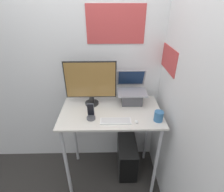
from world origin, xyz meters
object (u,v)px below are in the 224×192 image
at_px(laptop, 132,94).
at_px(cell_phone, 91,115).
at_px(mouse, 136,122).
at_px(monitor, 91,83).
at_px(keyboard, 116,121).
at_px(computer_tower, 127,157).

height_order(laptop, cell_phone, laptop).
relative_size(laptop, mouse, 6.80).
distance_m(monitor, keyboard, 0.49).
distance_m(cell_phone, computer_tower, 0.96).
distance_m(monitor, computer_tower, 1.14).
xyz_separation_m(mouse, computer_tower, (-0.03, 0.30, -0.81)).
bearing_deg(monitor, keyboard, -52.74).
relative_size(laptop, cell_phone, 1.99).
height_order(laptop, monitor, monitor).
distance_m(mouse, cell_phone, 0.45).
xyz_separation_m(mouse, cell_phone, (-0.44, 0.08, 0.03)).
xyz_separation_m(keyboard, computer_tower, (0.17, 0.28, -0.80)).
bearing_deg(cell_phone, monitor, 92.76).
xyz_separation_m(monitor, cell_phone, (0.01, -0.28, -0.21)).
xyz_separation_m(monitor, computer_tower, (0.42, -0.06, -1.05)).
bearing_deg(keyboard, computer_tower, 58.37).
xyz_separation_m(laptop, mouse, (0.00, -0.38, -0.09)).
distance_m(laptop, cell_phone, 0.53).
height_order(keyboard, computer_tower, keyboard).
height_order(mouse, computer_tower, mouse).
relative_size(monitor, cell_phone, 3.09).
bearing_deg(computer_tower, monitor, 172.07).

